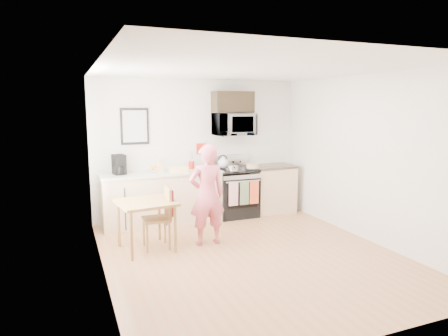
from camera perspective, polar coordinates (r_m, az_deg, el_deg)
name	(u,v)px	position (r m, az deg, el deg)	size (l,w,h in m)	color
floor	(250,255)	(5.86, 3.79, -12.25)	(4.60, 4.60, 0.00)	#A2653E
back_wall	(199,149)	(7.64, -3.64, 2.78)	(4.00, 0.04, 2.60)	white
front_wall	(369,202)	(3.63, 20.02, -4.52)	(4.00, 0.04, 2.60)	white
left_wall	(101,174)	(4.99, -17.20, -0.84)	(0.04, 4.60, 2.60)	white
right_wall	(366,158)	(6.64, 19.65, 1.36)	(0.04, 4.60, 2.60)	white
ceiling	(252,69)	(5.49, 4.07, 13.99)	(4.00, 4.60, 0.04)	white
window	(97,147)	(5.75, -17.65, 2.89)	(0.06, 1.40, 1.50)	silver
cabinet_left	(162,199)	(7.28, -8.82, -4.40)	(2.10, 0.60, 0.90)	#D6B689
countertop_left	(162,173)	(7.19, -8.91, -0.75)	(2.14, 0.64, 0.04)	beige
cabinet_right	(271,189)	(8.07, 6.80, -3.05)	(0.84, 0.60, 0.90)	#D6B689
countertop_right	(272,166)	(7.99, 6.86, 0.25)	(0.88, 0.64, 0.04)	black
range	(235,194)	(7.70, 1.65, -3.67)	(0.76, 0.70, 1.16)	black
microwave	(234,124)	(7.63, 1.38, 6.25)	(0.76, 0.51, 0.42)	#B0B0B5
upper_cabinet	(233,102)	(7.66, 1.26, 9.40)	(0.76, 0.35, 0.40)	black
wall_art	(135,126)	(7.29, -12.64, 5.84)	(0.50, 0.04, 0.65)	black
wall_trivet	(201,149)	(7.64, -3.24, 2.78)	(0.20, 0.02, 0.20)	#B2210F
person	(207,195)	(6.07, -2.44, -3.85)	(0.56, 0.37, 1.54)	#D43A57
dining_table	(146,207)	(5.96, -11.11, -5.48)	(0.78, 0.78, 0.73)	brown
chair	(165,209)	(6.05, -8.50, -5.78)	(0.44, 0.40, 0.91)	brown
knife_block	(210,163)	(7.52, -2.01, 0.73)	(0.10, 0.13, 0.21)	brown
utensil_crock	(191,162)	(7.51, -4.68, 0.91)	(0.11, 0.11, 0.33)	#B2210F
fruit_bowl	(155,170)	(7.22, -9.86, -0.24)	(0.28, 0.28, 0.11)	white
milk_carton	(160,166)	(7.16, -9.14, 0.31)	(0.09, 0.09, 0.23)	tan
coffee_maker	(119,165)	(7.09, -14.75, 0.41)	(0.23, 0.30, 0.34)	black
bread_bag	(178,169)	(7.09, -6.52, -0.17)	(0.33, 0.15, 0.12)	tan
cake	(252,167)	(7.58, 4.02, 0.19)	(0.27, 0.27, 0.09)	black
kettle	(223,163)	(7.60, -0.17, 0.78)	(0.21, 0.21, 0.26)	white
pot	(233,168)	(7.35, 1.29, -0.03)	(0.19, 0.31, 0.09)	#B0B0B5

